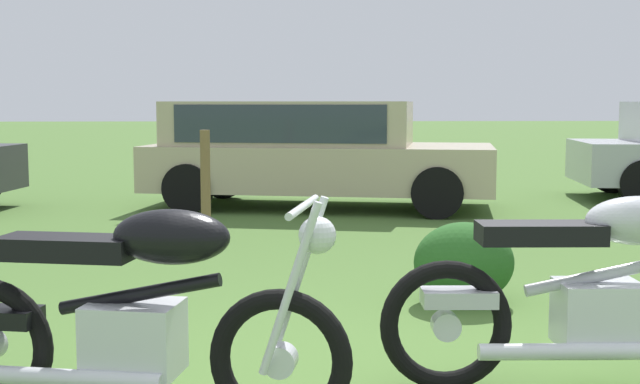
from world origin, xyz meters
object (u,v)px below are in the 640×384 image
Objects in this scene: motorcycle_black at (134,316)px; motorcycle_silver at (600,293)px; car_beige at (306,146)px; fence_post_wooden at (206,187)px; shrub_low at (464,263)px.

motorcycle_black is 2.23m from motorcycle_silver.
car_beige reaches higher than motorcycle_black.
fence_post_wooden is at bearing 102.97° from motorcycle_black.
motorcycle_black is at bearing -85.62° from car_beige.
car_beige is 5.57m from shrub_low.
motorcycle_black is at bearing -169.77° from motorcycle_silver.
car_beige is (-1.21, 7.27, 0.35)m from motorcycle_silver.
shrub_low is (0.95, -5.47, -0.55)m from car_beige.
motorcycle_silver is 2.97× the size of shrub_low.
shrub_low is 3.33m from fence_post_wooden.
motorcycle_black is at bearing -132.37° from shrub_low.
fence_post_wooden is (-1.10, -2.86, -0.26)m from car_beige.
fence_post_wooden is (-2.05, 2.61, 0.28)m from shrub_low.
car_beige is at bearing 94.23° from motorcycle_black.
fence_post_wooden reaches higher than motorcycle_silver.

